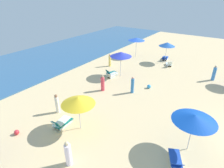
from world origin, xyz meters
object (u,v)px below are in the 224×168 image
object	(u,v)px
umbrella_2	(121,54)
lounge_chair_2_0	(112,75)
lounge_chair_1_0	(62,123)
umbrella_0	(195,118)
lounge_chair_7_1	(165,58)
lounge_chair_0_0	(176,159)
beachgoer_0	(110,60)
umbrella_3	(137,39)
beach_ball_2	(149,86)
umbrella_1	(78,101)
beach_ball_1	(17,132)
beachgoer_3	(132,85)
lounge_chair_7_0	(169,64)
lounge_chair_2_1	(111,73)
umbrella_7	(167,44)
beachgoer_5	(214,73)
beachgoer_1	(103,84)
beachgoer_4	(57,104)
lounge_chair_1_1	(61,122)
beachgoer_2	(68,154)

from	to	relation	value
umbrella_2	lounge_chair_2_0	world-z (taller)	umbrella_2
lounge_chair_1_0	umbrella_2	bearing A→B (deg)	-84.97
umbrella_0	lounge_chair_7_1	bearing A→B (deg)	24.94
lounge_chair_0_0	beachgoer_0	world-z (taller)	beachgoer_0
umbrella_3	beach_ball_2	bearing A→B (deg)	-144.26
beachgoer_0	lounge_chair_1_0	bearing A→B (deg)	-90.49
lounge_chair_0_0	lounge_chair_7_1	xyz separation A→B (m)	(16.10, 6.56, 0.03)
lounge_chair_0_0	umbrella_1	bearing A→B (deg)	-18.26
umbrella_3	beach_ball_1	size ratio (longest dim) A/B	8.04
beachgoer_3	beachgoer_0	bearing A→B (deg)	75.16
umbrella_1	lounge_chair_7_0	size ratio (longest dim) A/B	1.80
lounge_chair_0_0	lounge_chair_2_1	size ratio (longest dim) A/B	1.15
umbrella_1	lounge_chair_7_1	world-z (taller)	umbrella_1
umbrella_3	beach_ball_1	world-z (taller)	umbrella_3
lounge_chair_2_1	beach_ball_2	world-z (taller)	lounge_chair_2_1
umbrella_7	beachgoer_3	size ratio (longest dim) A/B	1.66
umbrella_7	lounge_chair_7_0	distance (m)	2.52
umbrella_2	beachgoer_5	world-z (taller)	umbrella_2
umbrella_0	lounge_chair_2_1	xyz separation A→B (m)	(6.32, 9.93, -2.00)
umbrella_2	beachgoer_1	size ratio (longest dim) A/B	1.77
beachgoer_0	lounge_chair_7_0	bearing A→B (deg)	15.17
lounge_chair_2_0	umbrella_7	size ratio (longest dim) A/B	0.59
beachgoer_4	beachgoer_5	distance (m)	15.83
umbrella_0	lounge_chair_0_0	size ratio (longest dim) A/B	1.57
umbrella_7	beachgoer_1	distance (m)	11.08
umbrella_3	beachgoer_1	xyz separation A→B (m)	(-10.74, -2.26, -1.76)
beachgoer_5	umbrella_0	bearing A→B (deg)	13.89
lounge_chair_1_1	beachgoer_2	bearing A→B (deg)	135.87
lounge_chair_2_1	beachgoer_0	bearing A→B (deg)	-30.64
umbrella_0	lounge_chair_0_0	world-z (taller)	umbrella_0
umbrella_3	beachgoer_1	bearing A→B (deg)	-168.11
beachgoer_3	umbrella_3	bearing A→B (deg)	49.61
lounge_chair_0_0	lounge_chair_7_0	world-z (taller)	lounge_chair_7_0
lounge_chair_7_1	beachgoer_5	size ratio (longest dim) A/B	0.97
beachgoer_1	beachgoer_3	bearing A→B (deg)	142.41
umbrella_2	lounge_chair_2_1	xyz separation A→B (m)	(-0.42, 0.96, -2.22)
beach_ball_2	beachgoer_1	bearing A→B (deg)	130.16
lounge_chair_2_1	beach_ball_2	xyz separation A→B (m)	(-0.49, -4.79, -0.07)
lounge_chair_7_1	beachgoer_1	xyz separation A→B (m)	(-11.74, 1.70, 0.46)
beachgoer_4	beachgoer_1	bearing A→B (deg)	-108.55
lounge_chair_7_1	beachgoer_1	size ratio (longest dim) A/B	1.03
umbrella_0	beachgoer_3	world-z (taller)	umbrella_0
lounge_chair_0_0	lounge_chair_2_1	xyz separation A→B (m)	(7.72, 9.65, 0.03)
umbrella_1	beachgoer_0	world-z (taller)	umbrella_1
beachgoer_1	lounge_chair_0_0	bearing A→B (deg)	88.98
umbrella_2	umbrella_3	distance (m)	7.20
lounge_chair_1_1	lounge_chair_7_0	size ratio (longest dim) A/B	1.13
lounge_chair_1_1	beach_ball_2	bearing A→B (deg)	-116.92
umbrella_3	beach_ball_1	xyz separation A→B (m)	(-18.75, -1.28, -2.30)
lounge_chair_1_0	lounge_chair_2_0	distance (m)	8.91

